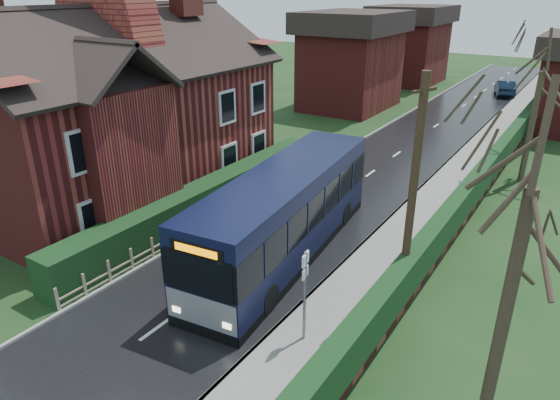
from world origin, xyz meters
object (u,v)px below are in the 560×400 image
Objects in this scene: bus_stop_sign at (305,284)px; car_silver at (220,211)px; brick_house at (118,107)px; telegraph_pole at (412,196)px; car_green at (222,232)px; bus at (284,215)px.

car_silver is at bearing 133.94° from bus_stop_sign.
brick_house is 14.47m from telegraph_pole.
brick_house is 8.21m from car_green.
telegraph_pole is at bearing -13.36° from bus.
car_silver is 0.92× the size of car_green.
telegraph_pole reaches higher than bus_stop_sign.
bus_stop_sign is at bearing -94.91° from telegraph_pole.
bus is at bearing 1.40° from car_silver.
bus reaches higher than bus_stop_sign.
bus reaches higher than car_green.
telegraph_pole reaches higher than car_green.
bus_stop_sign reaches higher than car_green.
bus is 5.31m from telegraph_pole.
telegraph_pole is at bearing -16.64° from car_green.
bus is 2.52× the size of car_green.
brick_house is 1.98× the size of telegraph_pole.
telegraph_pole is at bearing -5.60° from brick_house.
brick_house is at bearing 149.20° from car_green.
bus_stop_sign reaches higher than car_silver.
car_silver is at bearing -1.85° from brick_house.
car_green is at bearing -38.34° from car_silver.
bus is at bearing -0.10° from car_green.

